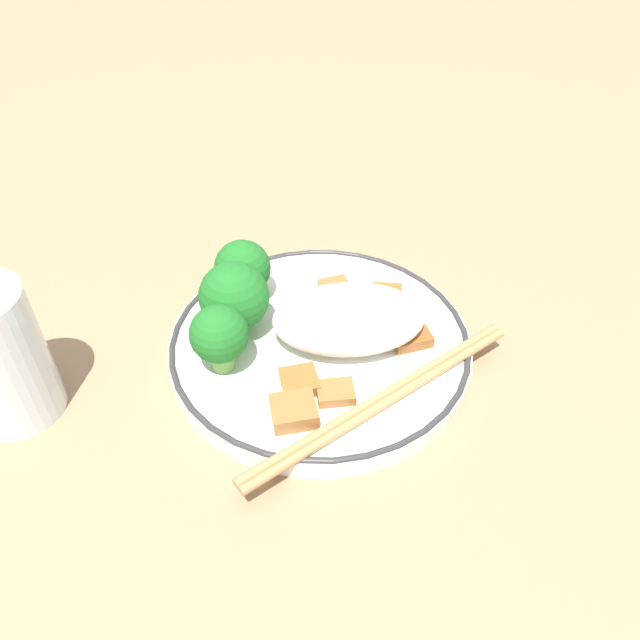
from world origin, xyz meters
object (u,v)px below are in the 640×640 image
Objects in this scene: plate at (320,344)px; chopsticks at (383,400)px; broccoli_back_center at (234,297)px; broccoli_back_right at (219,335)px; broccoli_back_left at (243,269)px.

chopsticks reaches higher than plate.
broccoli_back_center is 0.04m from broccoli_back_right.
plate is at bearing -162.05° from broccoli_back_right.
plate is 0.09m from broccoli_back_left.
plate is at bearing 136.90° from broccoli_back_left.
broccoli_back_right is (0.02, 0.08, 0.00)m from broccoli_back_left.
broccoli_back_left is 0.08m from broccoli_back_right.
chopsticks is (-0.04, 0.07, 0.01)m from plate.
broccoli_back_left is at bearing -97.43° from broccoli_back_center.
broccoli_back_center is 0.30× the size of chopsticks.
chopsticks is (-0.10, 0.12, -0.03)m from broccoli_back_left.
broccoli_back_center is (0.06, -0.01, 0.04)m from plate.
chopsticks is at bearing 141.50° from broccoli_back_center.
broccoli_back_center is (0.01, 0.04, 0.00)m from broccoli_back_left.
broccoli_back_left reaches higher than plate.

